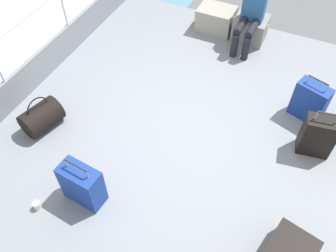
{
  "coord_description": "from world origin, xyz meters",
  "views": [
    {
      "loc": [
        1.16,
        -2.87,
        3.53
      ],
      "look_at": [
        -0.02,
        -0.33,
        0.25
      ],
      "focal_mm": 37.75,
      "sensor_mm": 36.0,
      "label": 1
    }
  ],
  "objects_px": {
    "cargo_crate_1": "(250,28)",
    "suitcase_2": "(310,101)",
    "suitcase_4": "(82,185)",
    "passenger_seated": "(251,13)",
    "paper_cup": "(37,205)",
    "duffel_bag": "(42,117)",
    "cargo_crate_0": "(216,19)",
    "suitcase_3": "(318,136)"
  },
  "relations": [
    {
      "from": "cargo_crate_1",
      "to": "suitcase_2",
      "type": "distance_m",
      "value": 1.81
    },
    {
      "from": "suitcase_4",
      "to": "passenger_seated",
      "type": "bearing_deg",
      "value": 77.01
    },
    {
      "from": "cargo_crate_1",
      "to": "passenger_seated",
      "type": "distance_m",
      "value": 0.42
    },
    {
      "from": "suitcase_2",
      "to": "paper_cup",
      "type": "xyz_separation_m",
      "value": [
        -2.38,
        -2.61,
        -0.22
      ]
    },
    {
      "from": "suitcase_2",
      "to": "duffel_bag",
      "type": "height_order",
      "value": "suitcase_2"
    },
    {
      "from": "cargo_crate_1",
      "to": "suitcase_4",
      "type": "bearing_deg",
      "value": -102.36
    },
    {
      "from": "cargo_crate_1",
      "to": "suitcase_2",
      "type": "height_order",
      "value": "suitcase_2"
    },
    {
      "from": "cargo_crate_0",
      "to": "suitcase_3",
      "type": "xyz_separation_m",
      "value": [
        1.97,
        -1.92,
        0.08
      ]
    },
    {
      "from": "suitcase_3",
      "to": "passenger_seated",
      "type": "bearing_deg",
      "value": 128.31
    },
    {
      "from": "suitcase_3",
      "to": "paper_cup",
      "type": "relative_size",
      "value": 6.72
    },
    {
      "from": "cargo_crate_0",
      "to": "suitcase_4",
      "type": "xyz_separation_m",
      "value": [
        -0.2,
        -3.65,
        0.06
      ]
    },
    {
      "from": "suitcase_4",
      "to": "duffel_bag",
      "type": "height_order",
      "value": "suitcase_4"
    },
    {
      "from": "passenger_seated",
      "to": "suitcase_4",
      "type": "relative_size",
      "value": 1.72
    },
    {
      "from": "cargo_crate_0",
      "to": "paper_cup",
      "type": "height_order",
      "value": "cargo_crate_0"
    },
    {
      "from": "suitcase_4",
      "to": "paper_cup",
      "type": "distance_m",
      "value": 0.57
    },
    {
      "from": "suitcase_4",
      "to": "duffel_bag",
      "type": "relative_size",
      "value": 1.11
    },
    {
      "from": "duffel_bag",
      "to": "suitcase_2",
      "type": "bearing_deg",
      "value": 28.01
    },
    {
      "from": "suitcase_2",
      "to": "suitcase_3",
      "type": "xyz_separation_m",
      "value": [
        0.19,
        -0.55,
        0.01
      ]
    },
    {
      "from": "cargo_crate_1",
      "to": "suitcase_2",
      "type": "bearing_deg",
      "value": -49.23
    },
    {
      "from": "suitcase_2",
      "to": "paper_cup",
      "type": "bearing_deg",
      "value": -132.36
    },
    {
      "from": "suitcase_4",
      "to": "paper_cup",
      "type": "xyz_separation_m",
      "value": [
        -0.41,
        -0.34,
        -0.21
      ]
    },
    {
      "from": "passenger_seated",
      "to": "suitcase_4",
      "type": "bearing_deg",
      "value": -102.99
    },
    {
      "from": "suitcase_3",
      "to": "paper_cup",
      "type": "distance_m",
      "value": 3.31
    },
    {
      "from": "passenger_seated",
      "to": "suitcase_2",
      "type": "xyz_separation_m",
      "value": [
        1.18,
        -1.18,
        -0.3
      ]
    },
    {
      "from": "cargo_crate_1",
      "to": "suitcase_2",
      "type": "xyz_separation_m",
      "value": [
        1.18,
        -1.37,
        0.07
      ]
    },
    {
      "from": "suitcase_3",
      "to": "duffel_bag",
      "type": "bearing_deg",
      "value": -161.64
    },
    {
      "from": "cargo_crate_1",
      "to": "suitcase_4",
      "type": "height_order",
      "value": "suitcase_4"
    },
    {
      "from": "suitcase_2",
      "to": "suitcase_4",
      "type": "distance_m",
      "value": 3.01
    },
    {
      "from": "cargo_crate_0",
      "to": "paper_cup",
      "type": "xyz_separation_m",
      "value": [
        -0.6,
        -3.99,
        -0.14
      ]
    },
    {
      "from": "suitcase_3",
      "to": "cargo_crate_1",
      "type": "bearing_deg",
      "value": 125.56
    },
    {
      "from": "passenger_seated",
      "to": "paper_cup",
      "type": "distance_m",
      "value": 4.02
    },
    {
      "from": "cargo_crate_1",
      "to": "suitcase_2",
      "type": "relative_size",
      "value": 0.85
    },
    {
      "from": "cargo_crate_0",
      "to": "suitcase_3",
      "type": "height_order",
      "value": "suitcase_3"
    },
    {
      "from": "suitcase_4",
      "to": "duffel_bag",
      "type": "xyz_separation_m",
      "value": [
        -1.07,
        0.65,
        -0.08
      ]
    },
    {
      "from": "suitcase_4",
      "to": "cargo_crate_0",
      "type": "bearing_deg",
      "value": 86.87
    },
    {
      "from": "passenger_seated",
      "to": "paper_cup",
      "type": "relative_size",
      "value": 10.85
    },
    {
      "from": "passenger_seated",
      "to": "suitcase_4",
      "type": "height_order",
      "value": "passenger_seated"
    },
    {
      "from": "suitcase_4",
      "to": "suitcase_2",
      "type": "bearing_deg",
      "value": 49.01
    },
    {
      "from": "cargo_crate_1",
      "to": "suitcase_4",
      "type": "relative_size",
      "value": 0.87
    },
    {
      "from": "paper_cup",
      "to": "passenger_seated",
      "type": "bearing_deg",
      "value": 72.42
    },
    {
      "from": "suitcase_4",
      "to": "duffel_bag",
      "type": "distance_m",
      "value": 1.26
    },
    {
      "from": "suitcase_3",
      "to": "duffel_bag",
      "type": "relative_size",
      "value": 1.18
    }
  ]
}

